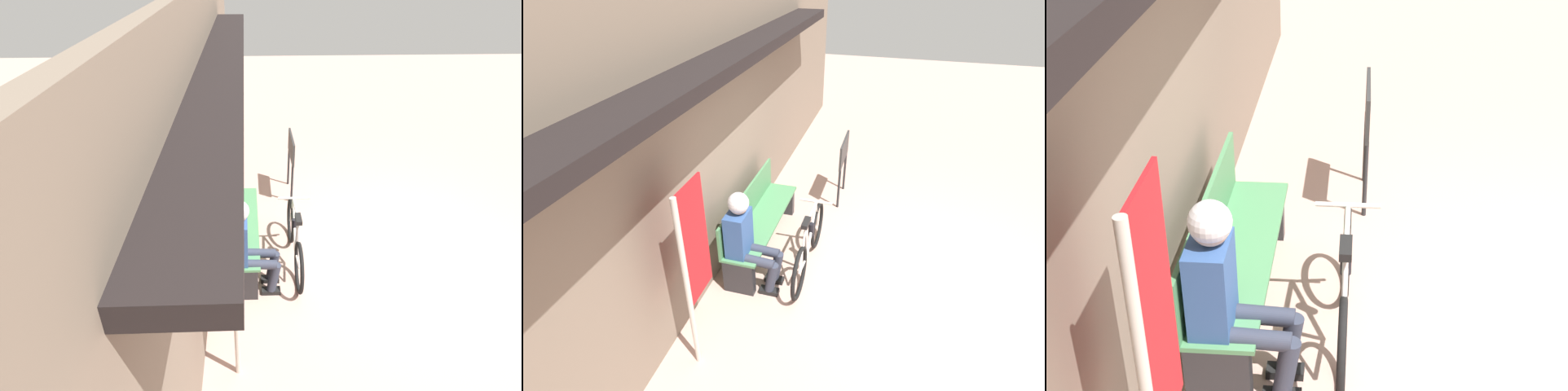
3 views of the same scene
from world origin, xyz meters
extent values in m
plane|color=tan|center=(0.00, 0.00, 0.00)|extent=(24.00, 24.00, 0.00)
cube|color=#756656|center=(0.00, 2.33, 1.60)|extent=(12.00, 0.12, 3.20)
cube|color=#477F51|center=(0.14, 1.90, 0.43)|extent=(1.82, 0.42, 0.03)
cube|color=#477F51|center=(0.14, 2.09, 0.65)|extent=(1.82, 0.03, 0.40)
cube|color=#232326|center=(-0.72, 1.90, 0.21)|extent=(0.10, 0.36, 0.42)
cube|color=#232326|center=(1.00, 1.90, 0.21)|extent=(0.10, 0.36, 0.42)
torus|color=black|center=(-0.59, 1.23, 0.31)|extent=(0.62, 0.05, 0.62)
torus|color=black|center=(0.38, 1.23, 0.31)|extent=(0.62, 0.05, 0.62)
cylinder|color=silver|center=(-0.05, 1.23, 0.77)|extent=(0.52, 0.03, 0.06)
cylinder|color=silver|center=(-0.01, 1.23, 0.50)|extent=(0.45, 0.03, 0.52)
cylinder|color=silver|center=(-0.27, 1.23, 0.52)|extent=(0.13, 0.03, 0.54)
cylinder|color=silver|center=(-0.40, 1.23, 0.28)|extent=(0.37, 0.03, 0.08)
cylinder|color=silver|center=(-0.45, 1.23, 0.55)|extent=(0.29, 0.02, 0.49)
cylinder|color=silver|center=(0.29, 1.23, 0.53)|extent=(0.20, 0.03, 0.46)
cube|color=black|center=(-0.32, 1.23, 0.81)|extent=(0.20, 0.07, 0.05)
cylinder|color=silver|center=(0.21, 1.23, 0.77)|extent=(0.03, 0.40, 0.03)
cylinder|color=black|center=(-0.01, 1.23, 0.50)|extent=(0.07, 0.07, 0.17)
cylinder|color=#2D3342|center=(-0.66, 1.70, 0.44)|extent=(0.11, 0.40, 0.13)
cylinder|color=#2D3342|center=(-0.66, 1.53, 0.24)|extent=(0.11, 0.17, 0.39)
cylinder|color=#2D3342|center=(-0.46, 1.70, 0.44)|extent=(0.11, 0.40, 0.13)
cylinder|color=#2D3342|center=(-0.46, 1.53, 0.24)|extent=(0.11, 0.17, 0.39)
cube|color=black|center=(-0.46, 1.56, 0.03)|extent=(0.10, 0.22, 0.06)
cube|color=#2D4C84|center=(-0.56, 1.94, 0.71)|extent=(0.34, 0.22, 0.52)
sphere|color=tan|center=(-0.56, 1.92, 1.07)|extent=(0.20, 0.20, 0.20)
sphere|color=silver|center=(-0.56, 1.92, 1.10)|extent=(0.23, 0.23, 0.23)
cube|color=red|center=(-1.48, 1.93, 1.26)|extent=(0.40, 0.02, 1.13)
cylinder|color=#232326|center=(1.37, 1.12, 0.32)|extent=(0.04, 0.04, 0.65)
cylinder|color=#232326|center=(1.95, 1.12, 0.32)|extent=(0.04, 0.04, 0.65)
cube|color=#2D2D2D|center=(1.66, 1.12, 0.83)|extent=(0.72, 0.03, 0.36)
camera|label=1|loc=(-4.19, 1.81, 3.47)|focal=28.00mm
camera|label=2|loc=(-3.91, 0.45, 3.38)|focal=28.00mm
camera|label=3|loc=(-3.61, 1.20, 3.03)|focal=50.00mm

